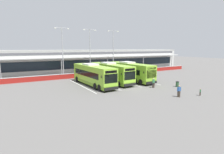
{
  "coord_description": "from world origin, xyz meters",
  "views": [
    {
      "loc": [
        -16.98,
        -23.51,
        6.54
      ],
      "look_at": [
        -1.75,
        3.0,
        1.6
      ],
      "focal_mm": 28.87,
      "sensor_mm": 36.0,
      "label": 1
    }
  ],
  "objects_px": {
    "coach_bus_leftmost": "(93,75)",
    "lamp_post_east": "(113,49)",
    "pedestrian_with_handbag": "(153,83)",
    "lamp_post_centre": "(90,49)",
    "litter_bin": "(177,84)",
    "pedestrian_in_dark_coat": "(179,91)",
    "coach_bus_left_centre": "(111,73)",
    "pedestrian_child": "(200,92)",
    "lamp_post_west": "(63,49)",
    "coach_bus_centre": "(130,72)"
  },
  "relations": [
    {
      "from": "pedestrian_with_handbag",
      "to": "pedestrian_child",
      "type": "relative_size",
      "value": 1.61
    },
    {
      "from": "coach_bus_leftmost",
      "to": "litter_bin",
      "type": "bearing_deg",
      "value": -35.36
    },
    {
      "from": "coach_bus_left_centre",
      "to": "pedestrian_child",
      "type": "relative_size",
      "value": 12.19
    },
    {
      "from": "lamp_post_west",
      "to": "litter_bin",
      "type": "distance_m",
      "value": 25.0
    },
    {
      "from": "coach_bus_left_centre",
      "to": "pedestrian_child",
      "type": "height_order",
      "value": "coach_bus_left_centre"
    },
    {
      "from": "lamp_post_west",
      "to": "lamp_post_centre",
      "type": "relative_size",
      "value": 1.0
    },
    {
      "from": "lamp_post_east",
      "to": "pedestrian_in_dark_coat",
      "type": "bearing_deg",
      "value": -99.67
    },
    {
      "from": "coach_bus_left_centre",
      "to": "coach_bus_centre",
      "type": "xyz_separation_m",
      "value": [
        4.27,
        -0.45,
        0.0
      ]
    },
    {
      "from": "pedestrian_in_dark_coat",
      "to": "coach_bus_left_centre",
      "type": "bearing_deg",
      "value": 100.86
    },
    {
      "from": "coach_bus_leftmost",
      "to": "pedestrian_child",
      "type": "bearing_deg",
      "value": -54.61
    },
    {
      "from": "coach_bus_left_centre",
      "to": "litter_bin",
      "type": "distance_m",
      "value": 12.24
    },
    {
      "from": "pedestrian_with_handbag",
      "to": "lamp_post_west",
      "type": "height_order",
      "value": "lamp_post_west"
    },
    {
      "from": "coach_bus_centre",
      "to": "litter_bin",
      "type": "bearing_deg",
      "value": -68.59
    },
    {
      "from": "coach_bus_centre",
      "to": "lamp_post_east",
      "type": "distance_m",
      "value": 12.41
    },
    {
      "from": "pedestrian_with_handbag",
      "to": "lamp_post_centre",
      "type": "distance_m",
      "value": 19.7
    },
    {
      "from": "pedestrian_with_handbag",
      "to": "pedestrian_in_dark_coat",
      "type": "bearing_deg",
      "value": -99.7
    },
    {
      "from": "pedestrian_child",
      "to": "coach_bus_leftmost",
      "type": "bearing_deg",
      "value": 125.39
    },
    {
      "from": "lamp_post_east",
      "to": "coach_bus_leftmost",
      "type": "bearing_deg",
      "value": -133.01
    },
    {
      "from": "pedestrian_in_dark_coat",
      "to": "lamp_post_west",
      "type": "xyz_separation_m",
      "value": [
        -8.96,
        24.42,
        5.42
      ]
    },
    {
      "from": "coach_bus_centre",
      "to": "litter_bin",
      "type": "distance_m",
      "value": 9.68
    },
    {
      "from": "pedestrian_with_handbag",
      "to": "pedestrian_child",
      "type": "xyz_separation_m",
      "value": [
        2.12,
        -7.04,
        -0.32
      ]
    },
    {
      "from": "coach_bus_leftmost",
      "to": "coach_bus_left_centre",
      "type": "height_order",
      "value": "same"
    },
    {
      "from": "pedestrian_child",
      "to": "lamp_post_centre",
      "type": "relative_size",
      "value": 0.09
    },
    {
      "from": "lamp_post_centre",
      "to": "coach_bus_leftmost",
      "type": "bearing_deg",
      "value": -110.88
    },
    {
      "from": "coach_bus_leftmost",
      "to": "litter_bin",
      "type": "distance_m",
      "value": 14.6
    },
    {
      "from": "pedestrian_with_handbag",
      "to": "lamp_post_west",
      "type": "relative_size",
      "value": 0.15
    },
    {
      "from": "coach_bus_leftmost",
      "to": "lamp_post_east",
      "type": "xyz_separation_m",
      "value": [
        10.98,
        11.78,
        4.5
      ]
    },
    {
      "from": "coach_bus_centre",
      "to": "lamp_post_west",
      "type": "xyz_separation_m",
      "value": [
        -10.55,
        10.92,
        4.5
      ]
    },
    {
      "from": "pedestrian_in_dark_coat",
      "to": "lamp_post_east",
      "type": "bearing_deg",
      "value": 80.33
    },
    {
      "from": "coach_bus_centre",
      "to": "lamp_post_west",
      "type": "height_order",
      "value": "lamp_post_west"
    },
    {
      "from": "coach_bus_centre",
      "to": "pedestrian_child",
      "type": "relative_size",
      "value": 12.19
    },
    {
      "from": "pedestrian_in_dark_coat",
      "to": "pedestrian_child",
      "type": "bearing_deg",
      "value": -17.25
    },
    {
      "from": "lamp_post_centre",
      "to": "coach_bus_left_centre",
      "type": "bearing_deg",
      "value": -92.03
    },
    {
      "from": "coach_bus_leftmost",
      "to": "pedestrian_in_dark_coat",
      "type": "relative_size",
      "value": 7.56
    },
    {
      "from": "pedestrian_with_handbag",
      "to": "litter_bin",
      "type": "bearing_deg",
      "value": -20.21
    },
    {
      "from": "pedestrian_in_dark_coat",
      "to": "lamp_post_west",
      "type": "relative_size",
      "value": 0.15
    },
    {
      "from": "pedestrian_in_dark_coat",
      "to": "lamp_post_centre",
      "type": "xyz_separation_m",
      "value": [
        -2.29,
        24.71,
        5.42
      ]
    },
    {
      "from": "coach_bus_left_centre",
      "to": "pedestrian_child",
      "type": "bearing_deg",
      "value": -68.65
    },
    {
      "from": "coach_bus_left_centre",
      "to": "lamp_post_west",
      "type": "xyz_separation_m",
      "value": [
        -6.28,
        10.47,
        4.5
      ]
    },
    {
      "from": "coach_bus_left_centre",
      "to": "lamp_post_centre",
      "type": "xyz_separation_m",
      "value": [
        0.38,
        10.77,
        4.5
      ]
    },
    {
      "from": "coach_bus_centre",
      "to": "coach_bus_left_centre",
      "type": "bearing_deg",
      "value": 174.02
    },
    {
      "from": "pedestrian_child",
      "to": "lamp_post_centre",
      "type": "distance_m",
      "value": 26.88
    },
    {
      "from": "coach_bus_leftmost",
      "to": "coach_bus_left_centre",
      "type": "distance_m",
      "value": 4.2
    },
    {
      "from": "litter_bin",
      "to": "pedestrian_in_dark_coat",
      "type": "bearing_deg",
      "value": -138.1
    },
    {
      "from": "pedestrian_with_handbag",
      "to": "lamp_post_east",
      "type": "distance_m",
      "value": 19.73
    },
    {
      "from": "pedestrian_child",
      "to": "lamp_post_east",
      "type": "bearing_deg",
      "value": 87.64
    },
    {
      "from": "lamp_post_west",
      "to": "pedestrian_child",
      "type": "bearing_deg",
      "value": -64.5
    },
    {
      "from": "coach_bus_left_centre",
      "to": "litter_bin",
      "type": "xyz_separation_m",
      "value": [
        7.77,
        -9.37,
        -1.32
      ]
    },
    {
      "from": "coach_bus_centre",
      "to": "lamp_post_centre",
      "type": "relative_size",
      "value": 1.11
    },
    {
      "from": "lamp_post_centre",
      "to": "pedestrian_child",
      "type": "bearing_deg",
      "value": -78.02
    }
  ]
}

